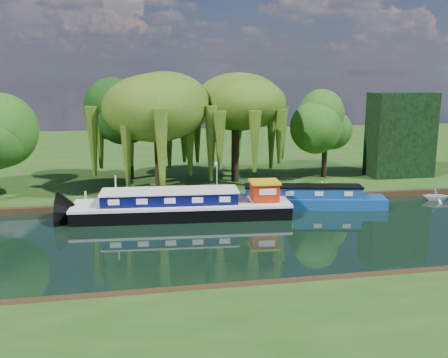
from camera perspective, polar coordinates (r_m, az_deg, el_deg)
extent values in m
plane|color=black|center=(32.08, 1.45, -6.59)|extent=(120.00, 120.00, 0.00)
cube|color=#1D4011|center=(64.83, -4.77, 3.07)|extent=(120.00, 52.00, 0.45)
cube|color=black|center=(36.38, -4.80, -3.74)|extent=(15.74, 4.60, 1.03)
cube|color=silver|center=(36.23, -4.82, -2.82)|extent=(15.83, 4.68, 0.19)
cube|color=#080940|center=(36.09, -6.20, -2.06)|extent=(9.78, 3.20, 0.82)
cube|color=silver|center=(35.98, -6.22, -1.35)|extent=(9.97, 3.38, 0.10)
cube|color=#9D220B|center=(36.67, 4.63, -1.42)|extent=(2.03, 2.03, 1.29)
cube|color=gold|center=(36.51, 4.65, -0.33)|extent=(2.27, 2.27, 0.14)
cylinder|color=silver|center=(36.16, -12.25, -1.22)|extent=(0.09, 0.09, 2.07)
cube|color=navy|center=(39.35, 8.96, -2.69)|extent=(12.93, 4.57, 0.96)
cube|color=navy|center=(39.14, 9.00, -1.45)|extent=(9.07, 3.30, 0.80)
cube|color=black|center=(39.04, 9.02, -0.80)|extent=(9.19, 3.43, 0.11)
cube|color=silver|center=(38.00, 4.17, -1.68)|extent=(0.64, 0.18, 0.34)
cube|color=silver|center=(38.19, 7.52, -1.68)|extent=(0.64, 0.18, 0.34)
cube|color=silver|center=(38.52, 10.82, -1.67)|extent=(0.64, 0.18, 0.34)
cube|color=silver|center=(38.97, 14.05, -1.66)|extent=(0.64, 0.18, 0.34)
imported|color=#9D220B|center=(37.67, -15.12, -4.19)|extent=(3.83, 2.91, 0.75)
imported|color=silver|center=(44.40, 23.03, -2.30)|extent=(2.50, 2.29, 1.10)
cylinder|color=black|center=(43.57, -7.49, 2.70)|extent=(0.73, 0.73, 5.63)
ellipsoid|color=#325111|center=(43.11, -7.64, 8.04)|extent=(7.86, 7.86, 5.08)
cylinder|color=black|center=(45.76, 1.29, 3.08)|extent=(0.76, 0.76, 5.38)
ellipsoid|color=#325111|center=(45.32, 1.31, 7.94)|extent=(7.35, 7.35, 4.75)
cylinder|color=black|center=(47.48, -10.74, 3.91)|extent=(0.59, 0.59, 6.55)
ellipsoid|color=black|center=(47.19, -10.87, 7.14)|extent=(5.24, 5.24, 5.24)
cylinder|color=black|center=(48.53, 11.43, 3.40)|extent=(0.49, 0.49, 5.45)
ellipsoid|color=#205114|center=(48.25, 11.54, 6.02)|extent=(4.36, 4.36, 4.36)
cube|color=black|center=(50.87, 19.52, 4.79)|extent=(6.00, 3.00, 8.00)
cylinder|color=silver|center=(41.73, -0.84, -0.01)|extent=(0.10, 0.10, 2.20)
sphere|color=white|center=(41.48, -0.85, 1.72)|extent=(0.36, 0.36, 0.36)
cylinder|color=silver|center=(39.43, -15.54, -2.06)|extent=(0.16, 0.16, 1.00)
cylinder|color=silver|center=(39.32, -6.80, -1.74)|extent=(0.16, 0.16, 1.00)
cylinder|color=silver|center=(40.35, 3.17, -1.32)|extent=(0.16, 0.16, 1.00)
cylinder|color=silver|center=(42.14, 11.12, -0.95)|extent=(0.16, 0.16, 1.00)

